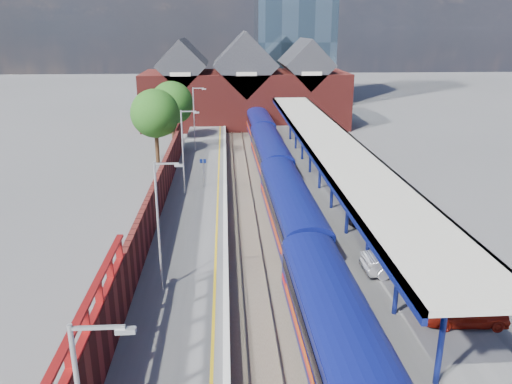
% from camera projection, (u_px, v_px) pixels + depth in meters
% --- Properties ---
extents(ground, '(240.00, 240.00, 0.00)m').
position_uv_depth(ground, '(257.00, 177.00, 49.82)').
color(ground, '#5B5B5E').
rests_on(ground, ground).
extents(ballast_bed, '(6.00, 76.00, 0.06)m').
position_uv_depth(ballast_bed, '(264.00, 212.00, 40.33)').
color(ballast_bed, '#473D33').
rests_on(ballast_bed, ground).
extents(rails, '(4.51, 76.00, 0.14)m').
position_uv_depth(rails, '(264.00, 211.00, 40.30)').
color(rails, slate).
rests_on(rails, ground).
extents(left_platform, '(5.00, 76.00, 1.00)m').
position_uv_depth(left_platform, '(196.00, 208.00, 39.86)').
color(left_platform, '#565659').
rests_on(left_platform, ground).
extents(right_platform, '(6.00, 76.00, 1.00)m').
position_uv_depth(right_platform, '(338.00, 205.00, 40.53)').
color(right_platform, '#565659').
rests_on(right_platform, ground).
extents(coping_left, '(0.30, 76.00, 0.05)m').
position_uv_depth(coping_left, '(225.00, 201.00, 39.83)').
color(coping_left, silver).
rests_on(coping_left, left_platform).
extents(coping_right, '(0.30, 76.00, 0.05)m').
position_uv_depth(coping_right, '(303.00, 199.00, 40.20)').
color(coping_right, silver).
rests_on(coping_right, right_platform).
extents(yellow_line, '(0.14, 76.00, 0.01)m').
position_uv_depth(yellow_line, '(218.00, 201.00, 39.80)').
color(yellow_line, yellow).
rests_on(yellow_line, left_platform).
extents(train, '(3.09, 65.94, 3.45)m').
position_uv_depth(train, '(278.00, 174.00, 43.39)').
color(train, navy).
rests_on(train, ground).
extents(canopy, '(4.50, 52.00, 4.48)m').
position_uv_depth(canopy, '(329.00, 142.00, 40.86)').
color(canopy, navy).
rests_on(canopy, right_platform).
extents(lamp_post_b, '(1.48, 0.18, 7.00)m').
position_uv_depth(lamp_post_b, '(161.00, 219.00, 25.13)').
color(lamp_post_b, '#A5A8AA').
rests_on(lamp_post_b, left_platform).
extents(lamp_post_c, '(1.48, 0.18, 7.00)m').
position_uv_depth(lamp_post_c, '(184.00, 147.00, 40.30)').
color(lamp_post_c, '#A5A8AA').
rests_on(lamp_post_c, left_platform).
extents(lamp_post_d, '(1.48, 0.18, 7.00)m').
position_uv_depth(lamp_post_d, '(195.00, 115.00, 55.47)').
color(lamp_post_d, '#A5A8AA').
rests_on(lamp_post_d, left_platform).
extents(platform_sign, '(0.55, 0.08, 2.50)m').
position_uv_depth(platform_sign, '(203.00, 168.00, 42.99)').
color(platform_sign, '#A5A8AA').
rests_on(platform_sign, left_platform).
extents(brick_wall, '(0.35, 50.00, 3.86)m').
position_uv_depth(brick_wall, '(150.00, 214.00, 32.97)').
color(brick_wall, '#591917').
rests_on(brick_wall, left_platform).
extents(station_building, '(30.00, 12.12, 13.78)m').
position_uv_depth(station_building, '(245.00, 89.00, 74.65)').
color(station_building, '#591917').
rests_on(station_building, ground).
extents(tree_near, '(5.20, 5.20, 8.10)m').
position_uv_depth(tree_near, '(156.00, 115.00, 53.13)').
color(tree_near, '#382314').
rests_on(tree_near, ground).
extents(tree_far, '(5.20, 5.20, 8.10)m').
position_uv_depth(tree_far, '(173.00, 104.00, 60.78)').
color(tree_far, '#382314').
rests_on(tree_far, ground).
extents(parked_car_red, '(4.11, 1.90, 1.36)m').
position_uv_depth(parked_car_red, '(464.00, 310.00, 23.18)').
color(parked_car_red, maroon).
rests_on(parked_car_red, right_platform).
extents(parked_car_silver, '(4.75, 1.91, 1.54)m').
position_uv_depth(parked_car_silver, '(404.00, 261.00, 27.94)').
color(parked_car_silver, '#BBBBC1').
rests_on(parked_car_silver, right_platform).
extents(parked_car_dark, '(3.99, 1.96, 1.12)m').
position_uv_depth(parked_car_dark, '(374.00, 217.00, 34.94)').
color(parked_car_dark, black).
rests_on(parked_car_dark, right_platform).
extents(parked_car_blue, '(4.79, 3.66, 1.21)m').
position_uv_depth(parked_car_blue, '(402.00, 237.00, 31.53)').
color(parked_car_blue, navy).
rests_on(parked_car_blue, right_platform).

